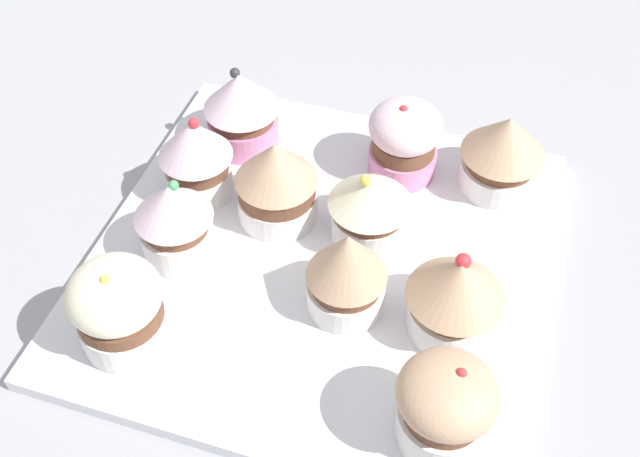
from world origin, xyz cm
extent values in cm
cube|color=#9E9EA3|center=(0.00, 0.00, -1.50)|extent=(180.00, 180.00, 3.00)
cube|color=silver|center=(0.00, 0.00, 0.60)|extent=(33.06, 33.06, 1.20)
cylinder|color=pink|center=(-10.14, -10.01, 2.48)|extent=(5.95, 5.95, 2.55)
cylinder|color=brown|center=(-10.14, -10.01, 4.34)|extent=(5.39, 5.39, 1.17)
cone|color=silver|center=(-10.14, -10.01, 6.56)|extent=(6.30, 6.30, 3.28)
sphere|color=#333338|center=(-10.48, -10.45, 8.08)|extent=(0.85, 0.85, 0.85)
cylinder|color=white|center=(-3.64, -11.24, 2.34)|extent=(5.23, 5.23, 2.28)
cylinder|color=brown|center=(-3.64, -11.24, 4.24)|extent=(4.90, 4.90, 1.53)
cone|color=silver|center=(-3.64, -11.24, 6.68)|extent=(5.79, 5.79, 3.35)
sphere|color=red|center=(-3.70, -10.98, 8.23)|extent=(0.86, 0.86, 0.86)
cylinder|color=white|center=(2.84, -10.07, 2.55)|extent=(5.38, 5.38, 2.70)
cylinder|color=brown|center=(2.84, -10.07, 4.53)|extent=(4.75, 4.75, 1.26)
cone|color=silver|center=(2.84, -10.07, 6.60)|extent=(5.72, 5.72, 2.89)
sphere|color=#4CB266|center=(2.44, -9.82, 7.93)|extent=(0.74, 0.74, 0.74)
cylinder|color=white|center=(11.00, -10.28, 2.49)|extent=(5.94, 5.94, 2.58)
cylinder|color=brown|center=(11.00, -10.28, 4.33)|extent=(5.69, 5.69, 1.09)
ellipsoid|color=#F4EDC6|center=(11.00, -10.28, 6.15)|extent=(6.18, 6.18, 4.25)
sphere|color=#EAD64C|center=(11.42, -10.19, 8.16)|extent=(0.70, 0.70, 0.70)
cylinder|color=white|center=(-2.99, -4.39, 2.33)|extent=(6.18, 6.18, 2.25)
cylinder|color=brown|center=(-2.99, -4.39, 4.22)|extent=(5.93, 5.93, 1.54)
cone|color=tan|center=(-2.99, -4.39, 6.75)|extent=(6.29, 6.29, 3.51)
cylinder|color=pink|center=(-10.73, 3.64, 2.32)|extent=(5.54, 5.54, 2.23)
cylinder|color=brown|center=(-10.73, 3.64, 4.13)|extent=(5.07, 5.07, 1.39)
ellipsoid|color=silver|center=(-10.73, 3.64, 5.98)|extent=(5.89, 5.89, 3.86)
sphere|color=red|center=(-10.47, 3.37, 7.81)|extent=(0.66, 0.66, 0.66)
cylinder|color=white|center=(-2.93, 2.90, 2.51)|extent=(5.59, 5.59, 2.63)
cylinder|color=brown|center=(-2.93, 2.90, 4.33)|extent=(5.30, 5.30, 1.01)
cone|color=#F4EDC6|center=(-2.93, 2.90, 6.27)|extent=(6.22, 6.22, 2.88)
sphere|color=#EAD64C|center=(-2.38, 2.58, 7.59)|extent=(0.85, 0.85, 0.85)
cylinder|color=white|center=(3.76, 3.08, 2.31)|extent=(5.48, 5.48, 2.23)
cylinder|color=brown|center=(3.76, 3.08, 3.99)|extent=(4.92, 4.92, 1.13)
cone|color=tan|center=(3.76, 3.08, 6.53)|extent=(5.60, 5.60, 3.94)
cylinder|color=white|center=(-11.46, 11.33, 2.32)|extent=(6.07, 6.07, 2.24)
cylinder|color=brown|center=(-11.46, 11.33, 4.07)|extent=(5.38, 5.38, 1.25)
cone|color=tan|center=(-11.46, 11.33, 6.41)|extent=(6.61, 6.61, 3.44)
cylinder|color=white|center=(3.35, 10.47, 2.40)|extent=(6.06, 6.06, 2.40)
cylinder|color=brown|center=(3.35, 10.47, 4.15)|extent=(5.37, 5.37, 1.11)
cone|color=tan|center=(3.35, 10.47, 6.29)|extent=(6.70, 6.70, 3.16)
sphere|color=red|center=(2.87, 10.46, 7.70)|extent=(1.07, 1.07, 1.07)
cylinder|color=white|center=(11.53, 11.39, 2.54)|extent=(5.50, 5.50, 2.68)
cylinder|color=brown|center=(11.53, 11.39, 4.47)|extent=(4.89, 4.89, 1.19)
ellipsoid|color=tan|center=(11.53, 11.39, 6.10)|extent=(6.09, 6.09, 3.43)
sphere|color=red|center=(10.99, 11.86, 7.72)|extent=(0.63, 0.63, 0.63)
camera|label=1|loc=(34.89, 11.09, 45.28)|focal=42.96mm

